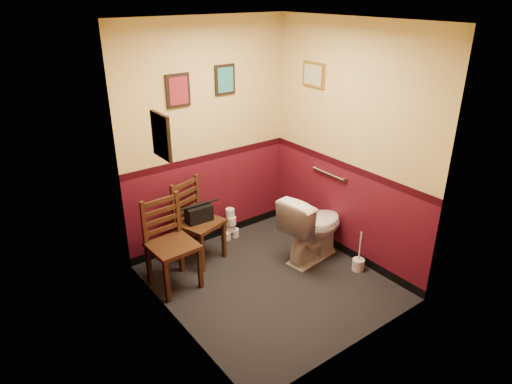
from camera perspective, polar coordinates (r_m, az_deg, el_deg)
floor at (r=5.11m, az=1.71°, el=-11.22°), size 2.20×2.40×0.00m
ceiling at (r=4.17m, az=2.19°, el=20.62°), size 2.20×2.40×0.00m
wall_back at (r=5.40m, az=-6.07°, el=6.73°), size 2.20×0.00×2.70m
wall_front at (r=3.68m, az=13.61°, el=-2.48°), size 2.20×0.00×2.70m
wall_left at (r=3.92m, az=-10.78°, el=-0.49°), size 0.00×2.40×2.70m
wall_right at (r=5.18m, az=11.55°, el=5.61°), size 0.00×2.40×2.70m
grab_bar at (r=5.45m, az=9.06°, el=2.28°), size 0.05×0.56×0.06m
framed_print_back_a at (r=5.07m, az=-9.72°, el=12.39°), size 0.28×0.04×0.36m
framed_print_back_b at (r=5.35m, az=-3.91°, el=13.84°), size 0.26×0.04×0.34m
framed_print_left at (r=3.84m, az=-11.76°, el=6.89°), size 0.04×0.30×0.38m
framed_print_right at (r=5.40m, az=7.22°, el=14.34°), size 0.04×0.34×0.28m
toilet at (r=5.36m, az=7.14°, el=-4.39°), size 0.89×0.58×0.82m
toilet_brush at (r=5.39m, az=12.65°, el=-8.75°), size 0.14×0.14×0.49m
chair_left at (r=4.90m, az=-10.65°, el=-6.41°), size 0.48×0.48×0.99m
chair_right at (r=5.32m, az=-7.43°, el=-3.68°), size 0.57×0.57×0.97m
handbag at (r=5.24m, az=-7.15°, el=-2.69°), size 0.31×0.16×0.22m
tp_stack at (r=5.85m, az=-3.18°, el=-4.26°), size 0.24×0.15×0.41m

